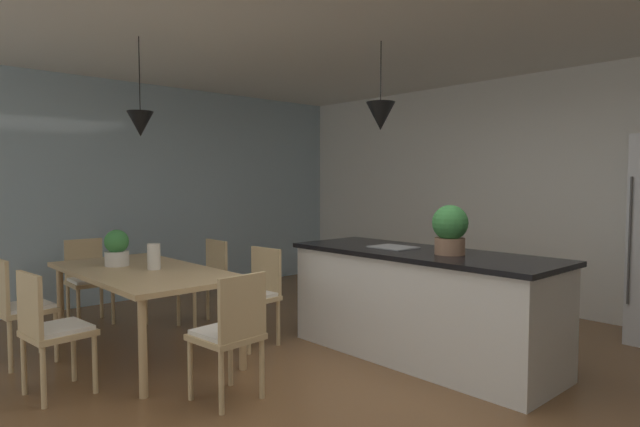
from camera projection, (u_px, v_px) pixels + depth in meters
name	position (u px, v px, depth m)	size (l,w,h in m)	color
ground_plane	(371.00, 398.00, 3.66)	(10.00, 8.40, 0.04)	brown
wall_back_kitchen	(573.00, 193.00, 5.78)	(10.00, 0.12, 2.70)	white
window_wall_left_glazing	(128.00, 192.00, 6.57)	(0.06, 8.40, 2.70)	#9EB7C6
dining_table	(143.00, 277.00, 4.51)	(1.95, 0.97, 0.73)	tan
chair_window_end	(88.00, 278.00, 5.51)	(0.41, 0.41, 0.87)	tan
chair_near_right	(51.00, 328.00, 3.62)	(0.44, 0.44, 0.87)	tan
chair_far_right	(255.00, 293.00, 4.78)	(0.43, 0.43, 0.87)	tan
chair_kitchen_end	(230.00, 332.00, 3.54)	(0.44, 0.44, 0.87)	tan
chair_far_left	(206.00, 279.00, 5.42)	(0.40, 0.40, 0.87)	tan
chair_near_left	(18.00, 306.00, 4.27)	(0.43, 0.43, 0.87)	tan
kitchen_island	(420.00, 303.00, 4.42)	(2.32, 0.84, 0.91)	silver
pendant_over_table	(140.00, 124.00, 4.52)	(0.22, 0.22, 0.84)	black
pendant_over_island_main	(381.00, 116.00, 4.66)	(0.26, 0.26, 0.77)	black
potted_plant_on_island	(450.00, 229.00, 4.18)	(0.28, 0.28, 0.39)	#8C664C
potted_plant_on_table	(117.00, 248.00, 4.69)	(0.21, 0.21, 0.32)	beige
vase_on_dining_table	(154.00, 257.00, 4.49)	(0.11, 0.11, 0.22)	silver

